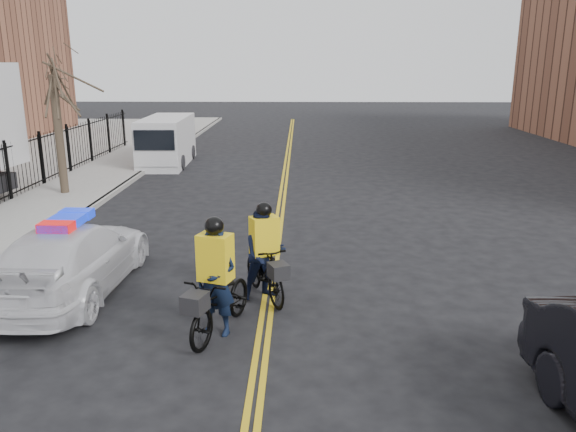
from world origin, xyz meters
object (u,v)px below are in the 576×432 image
(cargo_van, at_px, (166,142))
(police_cruiser, at_px, (71,258))
(cyclist_near, at_px, (216,294))
(cyclist_far, at_px, (265,261))

(cargo_van, bearing_deg, police_cruiser, -86.14)
(police_cruiser, relative_size, cargo_van, 0.97)
(cyclist_near, relative_size, cyclist_far, 1.13)
(police_cruiser, height_order, cyclist_near, cyclist_near)
(cyclist_near, height_order, cyclist_far, cyclist_near)
(cargo_van, bearing_deg, cyclist_far, -72.18)
(police_cruiser, bearing_deg, cyclist_far, 177.92)
(cyclist_far, bearing_deg, cargo_van, 84.60)
(cyclist_far, bearing_deg, police_cruiser, 151.42)
(police_cruiser, distance_m, cyclist_near, 3.62)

